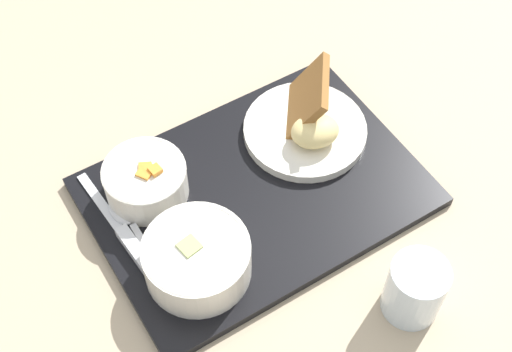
{
  "coord_description": "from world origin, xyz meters",
  "views": [
    {
      "loc": [
        -0.34,
        -0.45,
        0.82
      ],
      "look_at": [
        0.0,
        0.0,
        0.04
      ],
      "focal_mm": 50.0,
      "sensor_mm": 36.0,
      "label": 1
    }
  ],
  "objects_px": {
    "bowl_soup": "(197,258)",
    "plate_main": "(307,125)",
    "spoon": "(130,221)",
    "glass_water": "(414,291)",
    "knife": "(129,241)",
    "bowl_salad": "(146,179)"
  },
  "relations": [
    {
      "from": "bowl_salad",
      "to": "bowl_soup",
      "type": "height_order",
      "value": "same"
    },
    {
      "from": "bowl_salad",
      "to": "spoon",
      "type": "distance_m",
      "value": 0.06
    },
    {
      "from": "plate_main",
      "to": "spoon",
      "type": "height_order",
      "value": "plate_main"
    },
    {
      "from": "knife",
      "to": "glass_water",
      "type": "relative_size",
      "value": 2.12
    },
    {
      "from": "knife",
      "to": "glass_water",
      "type": "distance_m",
      "value": 0.37
    },
    {
      "from": "glass_water",
      "to": "knife",
      "type": "bearing_deg",
      "value": 130.07
    },
    {
      "from": "bowl_soup",
      "to": "spoon",
      "type": "relative_size",
      "value": 0.89
    },
    {
      "from": "bowl_soup",
      "to": "bowl_salad",
      "type": "bearing_deg",
      "value": 84.55
    },
    {
      "from": "glass_water",
      "to": "bowl_salad",
      "type": "bearing_deg",
      "value": 117.34
    },
    {
      "from": "bowl_salad",
      "to": "plate_main",
      "type": "relative_size",
      "value": 0.63
    },
    {
      "from": "knife",
      "to": "spoon",
      "type": "distance_m",
      "value": 0.03
    },
    {
      "from": "bowl_soup",
      "to": "plate_main",
      "type": "relative_size",
      "value": 0.76
    },
    {
      "from": "plate_main",
      "to": "glass_water",
      "type": "height_order",
      "value": "plate_main"
    },
    {
      "from": "bowl_salad",
      "to": "plate_main",
      "type": "xyz_separation_m",
      "value": [
        0.24,
        -0.05,
        -0.01
      ]
    },
    {
      "from": "spoon",
      "to": "glass_water",
      "type": "height_order",
      "value": "glass_water"
    },
    {
      "from": "bowl_soup",
      "to": "glass_water",
      "type": "relative_size",
      "value": 1.54
    },
    {
      "from": "bowl_soup",
      "to": "plate_main",
      "type": "bearing_deg",
      "value": 19.78
    },
    {
      "from": "spoon",
      "to": "glass_water",
      "type": "xyz_separation_m",
      "value": [
        0.22,
        -0.31,
        0.02
      ]
    },
    {
      "from": "bowl_soup",
      "to": "knife",
      "type": "bearing_deg",
      "value": 119.55
    },
    {
      "from": "bowl_salad",
      "to": "glass_water",
      "type": "xyz_separation_m",
      "value": [
        0.17,
        -0.34,
        -0.01
      ]
    },
    {
      "from": "spoon",
      "to": "glass_water",
      "type": "distance_m",
      "value": 0.38
    },
    {
      "from": "plate_main",
      "to": "glass_water",
      "type": "distance_m",
      "value": 0.29
    }
  ]
}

